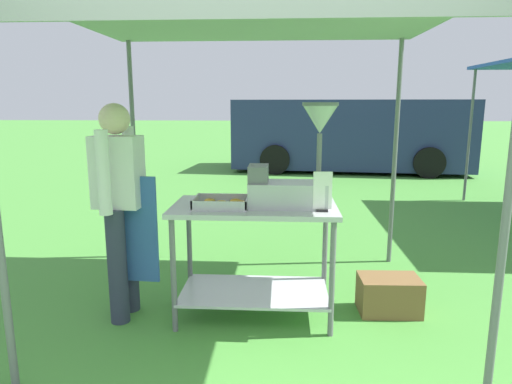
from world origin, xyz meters
TOP-DOWN VIEW (x-y plane):
  - ground_plane at (0.00, 6.00)m, footprint 70.00×70.00m
  - stall_canopy at (-0.07, 1.40)m, footprint 2.83×2.47m
  - donut_cart at (-0.07, 1.31)m, footprint 1.21×0.65m
  - donut_tray at (-0.30, 1.23)m, footprint 0.39×0.29m
  - donut_fryer at (0.22, 1.28)m, footprint 0.63×0.28m
  - menu_sign at (0.41, 1.14)m, footprint 0.13×0.05m
  - vendor at (-1.05, 1.25)m, footprint 0.46×0.53m
  - supply_crate at (0.98, 1.42)m, footprint 0.47×0.32m
  - van_navy at (1.75, 9.12)m, footprint 5.61×2.49m

SIDE VIEW (x-z plane):
  - ground_plane at x=0.00m, z-range 0.00..0.00m
  - supply_crate at x=0.98m, z-range 0.00..0.28m
  - donut_cart at x=-0.07m, z-range 0.18..1.05m
  - van_navy at x=1.75m, z-range 0.03..1.72m
  - donut_tray at x=-0.30m, z-range 0.86..0.93m
  - vendor at x=-1.05m, z-range 0.10..1.71m
  - menu_sign at x=0.41m, z-range 0.85..1.13m
  - donut_fryer at x=0.22m, z-range 0.76..1.50m
  - stall_canopy at x=-0.07m, z-range 1.05..3.31m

